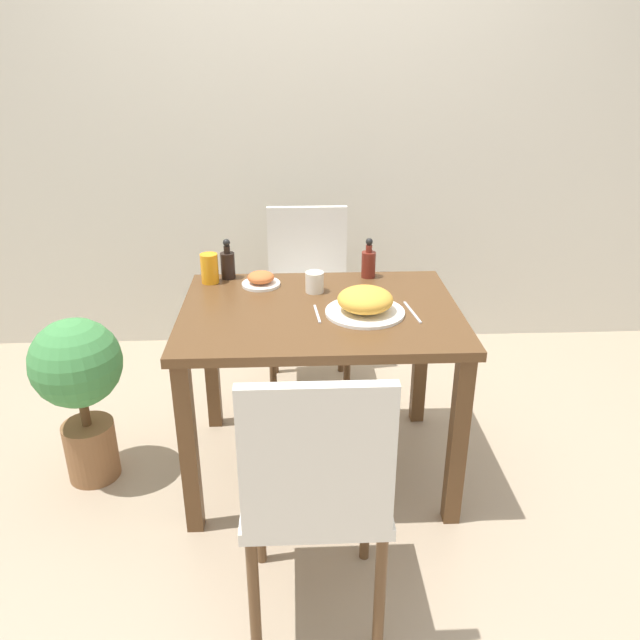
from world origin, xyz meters
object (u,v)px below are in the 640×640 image
at_px(juice_glass, 210,268).
at_px(condiment_bottle, 228,263).
at_px(food_plate, 365,302).
at_px(drink_cup, 315,282).
at_px(chair_far, 308,289).
at_px(potted_plant_left, 79,381).
at_px(side_plate, 261,280).
at_px(sauce_bottle, 368,262).
at_px(chair_near, 316,486).

height_order(juice_glass, condiment_bottle, condiment_bottle).
height_order(food_plate, drink_cup, food_plate).
relative_size(chair_far, drink_cup, 10.97).
bearing_deg(drink_cup, potted_plant_left, -168.61).
bearing_deg(food_plate, drink_cup, 127.96).
bearing_deg(condiment_bottle, chair_far, 47.96).
distance_m(chair_far, side_plate, 0.58).
relative_size(juice_glass, sauce_bottle, 0.72).
bearing_deg(juice_glass, drink_cup, -16.26).
relative_size(drink_cup, condiment_bottle, 0.48).
bearing_deg(chair_far, side_plate, -113.18).
relative_size(juice_glass, potted_plant_left, 0.18).
distance_m(condiment_bottle, potted_plant_left, 0.76).
bearing_deg(chair_near, sauce_bottle, -103.63).
relative_size(chair_near, side_plate, 5.75).
distance_m(chair_far, potted_plant_left, 1.19).
relative_size(chair_far, food_plate, 3.09).
xyz_separation_m(food_plate, drink_cup, (-0.18, 0.23, -0.00)).
height_order(side_plate, drink_cup, drink_cup).
distance_m(chair_far, food_plate, 0.86).
bearing_deg(potted_plant_left, side_plate, 20.77).
bearing_deg(sauce_bottle, juice_glass, -176.84).
height_order(chair_far, sauce_bottle, chair_far).
relative_size(chair_far, condiment_bottle, 5.31).
relative_size(drink_cup, sauce_bottle, 0.48).
bearing_deg(potted_plant_left, sauce_bottle, 16.75).
relative_size(chair_near, condiment_bottle, 5.31).
distance_m(drink_cup, sauce_bottle, 0.29).
relative_size(food_plate, potted_plant_left, 0.42).
xyz_separation_m(side_plate, drink_cup, (0.22, -0.08, 0.02)).
bearing_deg(drink_cup, juice_glass, 163.74).
relative_size(chair_near, potted_plant_left, 1.30).
distance_m(drink_cup, juice_glass, 0.45).
bearing_deg(chair_far, potted_plant_left, -140.59).
height_order(food_plate, sauce_bottle, sauce_bottle).
xyz_separation_m(chair_near, condiment_bottle, (-0.33, 1.13, 0.28)).
distance_m(sauce_bottle, condiment_bottle, 0.60).
xyz_separation_m(food_plate, potted_plant_left, (-1.11, 0.04, -0.33)).
height_order(chair_far, drink_cup, chair_far).
xyz_separation_m(chair_near, juice_glass, (-0.40, 1.08, 0.27)).
bearing_deg(chair_far, chair_near, -90.80).
bearing_deg(sauce_bottle, food_plate, -98.33).
xyz_separation_m(food_plate, sauce_bottle, (0.06, 0.39, 0.02)).
bearing_deg(side_plate, potted_plant_left, -159.23).
bearing_deg(side_plate, juice_glass, 168.24).
height_order(juice_glass, potted_plant_left, juice_glass).
bearing_deg(condiment_bottle, sauce_bottle, -1.36).
relative_size(chair_far, sauce_bottle, 5.31).
xyz_separation_m(chair_near, side_plate, (-0.19, 1.03, 0.24)).
bearing_deg(side_plate, food_plate, -37.99).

